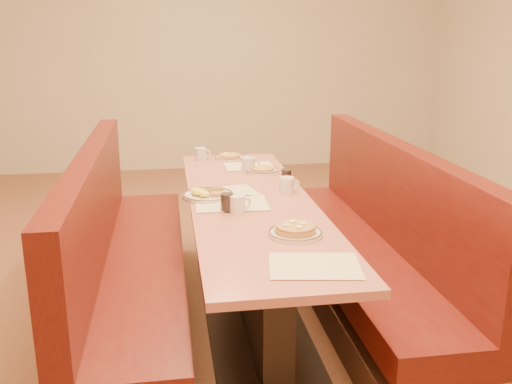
{
  "coord_description": "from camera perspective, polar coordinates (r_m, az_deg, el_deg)",
  "views": [
    {
      "loc": [
        -0.46,
        -3.11,
        1.69
      ],
      "look_at": [
        0.0,
        -0.18,
        0.85
      ],
      "focal_mm": 40.0,
      "sensor_mm": 36.0,
      "label": 1
    }
  ],
  "objects": [
    {
      "name": "extra_plate_mid",
      "position": [
        3.91,
        0.61,
        2.19
      ],
      "size": [
        0.24,
        0.24,
        0.05
      ],
      "rotation": [
        0.0,
        0.0,
        -0.33
      ],
      "color": "silver",
      "rests_on": "diner_table"
    },
    {
      "name": "pancake_plate",
      "position": [
        2.73,
        3.95,
        -3.93
      ],
      "size": [
        0.26,
        0.26,
        0.06
      ],
      "rotation": [
        0.0,
        0.0,
        -0.27
      ],
      "color": "silver",
      "rests_on": "diner_table"
    },
    {
      "name": "placemat_near_left",
      "position": [
        3.21,
        -2.46,
        -1.15
      ],
      "size": [
        0.41,
        0.32,
        0.0
      ],
      "primitive_type": "cube",
      "rotation": [
        0.0,
        0.0,
        -0.03
      ],
      "color": "beige",
      "rests_on": "diner_table"
    },
    {
      "name": "diner_table",
      "position": [
        3.41,
        -0.48,
        -6.87
      ],
      "size": [
        0.7,
        2.5,
        0.75
      ],
      "color": "black",
      "rests_on": "ground"
    },
    {
      "name": "coffee_mug_a",
      "position": [
        3.43,
        3.17,
        0.75
      ],
      "size": [
        0.12,
        0.09,
        0.09
      ],
      "rotation": [
        0.0,
        0.0,
        -0.02
      ],
      "color": "silver",
      "rests_on": "diner_table"
    },
    {
      "name": "placemat_far_left",
      "position": [
        3.43,
        -2.9,
        -0.01
      ],
      "size": [
        0.39,
        0.33,
        0.0
      ],
      "primitive_type": "cube",
      "rotation": [
        0.0,
        0.0,
        0.23
      ],
      "color": "beige",
      "rests_on": "diner_table"
    },
    {
      "name": "ground",
      "position": [
        3.57,
        -0.47,
        -12.42
      ],
      "size": [
        8.0,
        8.0,
        0.0
      ],
      "primitive_type": "plane",
      "color": "#9E6647",
      "rests_on": "ground"
    },
    {
      "name": "coffee_mug_d",
      "position": [
        4.31,
        -5.52,
        3.83
      ],
      "size": [
        0.12,
        0.09,
        0.09
      ],
      "rotation": [
        0.0,
        0.0,
        0.15
      ],
      "color": "silver",
      "rests_on": "diner_table"
    },
    {
      "name": "coffee_mug_c",
      "position": [
        3.92,
        -0.72,
        2.77
      ],
      "size": [
        0.13,
        0.09,
        0.1
      ],
      "rotation": [
        0.0,
        0.0,
        0.23
      ],
      "color": "silver",
      "rests_on": "diner_table"
    },
    {
      "name": "coffee_mug_b",
      "position": [
        3.06,
        -1.79,
        -1.15
      ],
      "size": [
        0.12,
        0.09,
        0.09
      ],
      "rotation": [
        0.0,
        0.0,
        0.26
      ],
      "color": "silver",
      "rests_on": "diner_table"
    },
    {
      "name": "eggs_plate",
      "position": [
        3.34,
        -4.9,
        -0.25
      ],
      "size": [
        0.3,
        0.3,
        0.06
      ],
      "rotation": [
        0.0,
        0.0,
        -0.04
      ],
      "color": "silver",
      "rests_on": "diner_table"
    },
    {
      "name": "booth_left",
      "position": [
        3.39,
        -12.92,
        -7.64
      ],
      "size": [
        0.55,
        2.5,
        1.05
      ],
      "color": "#4C3326",
      "rests_on": "ground"
    },
    {
      "name": "placemat_far_right",
      "position": [
        4.09,
        -0.7,
        2.61
      ],
      "size": [
        0.35,
        0.27,
        0.0
      ],
      "primitive_type": "cube",
      "rotation": [
        0.0,
        0.0,
        0.04
      ],
      "color": "beige",
      "rests_on": "diner_table"
    },
    {
      "name": "extra_plate_far",
      "position": [
        4.34,
        -2.68,
        3.53
      ],
      "size": [
        0.23,
        0.23,
        0.05
      ],
      "rotation": [
        0.0,
        0.0,
        0.21
      ],
      "color": "silver",
      "rests_on": "diner_table"
    },
    {
      "name": "placemat_near_right",
      "position": [
        2.39,
        5.89,
        -7.34
      ],
      "size": [
        0.42,
        0.34,
        0.0
      ],
      "primitive_type": "cube",
      "rotation": [
        0.0,
        0.0,
        -0.16
      ],
      "color": "beige",
      "rests_on": "diner_table"
    },
    {
      "name": "booth_right",
      "position": [
        3.59,
        11.24,
        -6.23
      ],
      "size": [
        0.55,
        2.5,
        1.05
      ],
      "color": "#4C3326",
      "rests_on": "ground"
    },
    {
      "name": "soda_tumbler_mid",
      "position": [
        3.65,
        3.04,
        1.61
      ],
      "size": [
        0.06,
        0.06,
        0.09
      ],
      "color": "black",
      "rests_on": "diner_table"
    },
    {
      "name": "soda_tumbler_near",
      "position": [
        3.08,
        -2.9,
        -1.05
      ],
      "size": [
        0.07,
        0.07,
        0.1
      ],
      "color": "black",
      "rests_on": "diner_table"
    }
  ]
}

